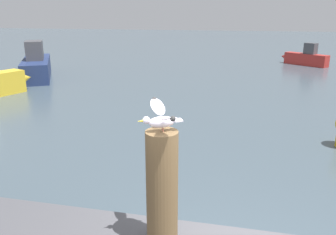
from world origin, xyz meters
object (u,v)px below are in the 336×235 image
Objects in this scene: seagull at (161,118)px; boat_navy at (37,65)px; mooring_post at (162,189)px; boat_red at (304,58)px.

seagull is 0.12× the size of boat_navy.
mooring_post reaches higher than boat_red.
seagull is (-0.00, -0.00, 0.68)m from mooring_post.
boat_navy reaches higher than boat_red.
seagull is 16.66m from boat_navy.
boat_red is (4.31, 20.39, -1.92)m from seagull.
mooring_post is 16.60m from boat_navy.
boat_navy is at bearing 126.57° from seagull.
seagull is 20.93m from boat_red.
mooring_post is 0.39× the size of boat_red.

